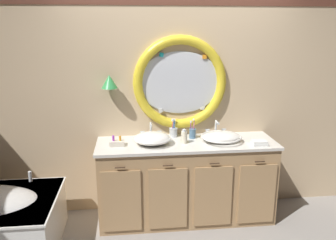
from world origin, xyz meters
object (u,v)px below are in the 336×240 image
object	(u,v)px
soap_dispenser	(184,137)
toiletry_basket	(117,143)
folded_hand_towel	(259,143)
sink_basin_left	(152,138)
toothbrush_holder_right	(192,133)
sink_basin_right	(221,137)
toothbrush_holder_left	(173,132)

from	to	relation	value
soap_dispenser	toiletry_basket	size ratio (longest dim) A/B	1.06
folded_hand_towel	sink_basin_left	bearing A→B (deg)	171.75
soap_dispenser	toiletry_basket	world-z (taller)	soap_dispenser
toothbrush_holder_right	soap_dispenser	distance (m)	0.20
soap_dispenser	folded_hand_towel	bearing A→B (deg)	-11.13
toothbrush_holder_right	soap_dispenser	xyz separation A→B (m)	(-0.12, -0.16, 0.01)
toothbrush_holder_right	sink_basin_right	bearing A→B (deg)	-28.30
folded_hand_towel	soap_dispenser	bearing A→B (deg)	168.87
sink_basin_left	toothbrush_holder_right	xyz separation A→B (m)	(0.45, 0.15, -0.00)
sink_basin_left	toothbrush_holder_left	world-z (taller)	toothbrush_holder_left
toothbrush_holder_left	soap_dispenser	distance (m)	0.25
toothbrush_holder_left	sink_basin_right	bearing A→B (deg)	-25.08
sink_basin_right	folded_hand_towel	bearing A→B (deg)	-23.67
toothbrush_holder_right	folded_hand_towel	distance (m)	0.71
toothbrush_holder_left	toothbrush_holder_right	distance (m)	0.21
sink_basin_right	toothbrush_holder_right	xyz separation A→B (m)	(-0.28, 0.15, 0.01)
sink_basin_left	soap_dispenser	bearing A→B (deg)	-1.54
sink_basin_right	soap_dispenser	size ratio (longest dim) A/B	2.71
sink_basin_left	toiletry_basket	size ratio (longest dim) A/B	2.64
sink_basin_left	soap_dispenser	size ratio (longest dim) A/B	2.50
toiletry_basket	folded_hand_towel	bearing A→B (deg)	-5.88
sink_basin_right	toothbrush_holder_left	world-z (taller)	toothbrush_holder_left
sink_basin_left	toothbrush_holder_left	bearing A→B (deg)	42.25
sink_basin_right	sink_basin_left	bearing A→B (deg)	180.00
sink_basin_left	folded_hand_towel	world-z (taller)	sink_basin_left
toothbrush_holder_left	toiletry_basket	distance (m)	0.66
sink_basin_right	toiletry_basket	world-z (taller)	toiletry_basket
soap_dispenser	folded_hand_towel	distance (m)	0.78
toothbrush_holder_right	soap_dispenser	size ratio (longest dim) A/B	1.39
soap_dispenser	folded_hand_towel	world-z (taller)	soap_dispenser
toothbrush_holder_left	toothbrush_holder_right	xyz separation A→B (m)	(0.20, -0.07, 0.00)
toothbrush_holder_left	folded_hand_towel	size ratio (longest dim) A/B	1.29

